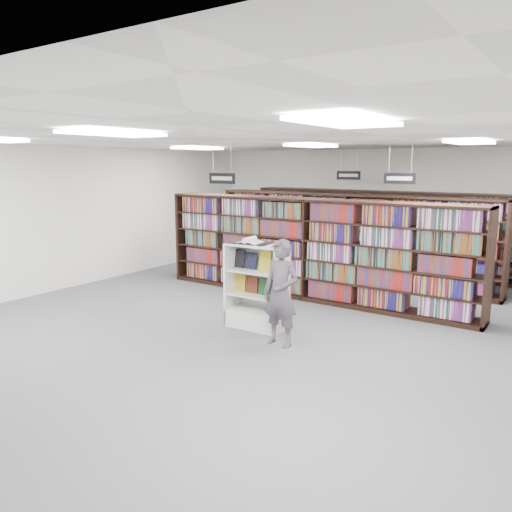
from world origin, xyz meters
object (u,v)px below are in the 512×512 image
Objects in this scene: bookshelf_row_near at (309,249)px; shopper at (281,293)px; endcap_display at (258,300)px; open_book at (250,242)px.

shopper is at bearing -70.46° from bookshelf_row_near.
endcap_display is 0.88× the size of shopper.
bookshelf_row_near is 4.77× the size of endcap_display.
bookshelf_row_near is 2.25m from open_book.
endcap_display is (0.18, -2.17, -0.56)m from bookshelf_row_near.
bookshelf_row_near is 2.25m from endcap_display.
bookshelf_row_near is at bearing 85.36° from open_book.
open_book is (0.04, -2.21, 0.45)m from bookshelf_row_near.
endcap_display is 2.01× the size of open_book.
endcap_display is at bearing 7.69° from open_book.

